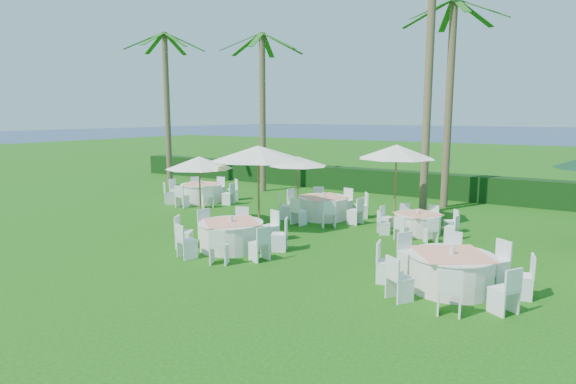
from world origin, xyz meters
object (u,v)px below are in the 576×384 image
(banquet_table_d, at_px, (202,192))
(umbrella_d, at_px, (397,152))
(banquet_table_c, at_px, (451,271))
(banquet_table_e, at_px, (323,207))
(umbrella_a, at_px, (199,163))
(banquet_table_f, at_px, (418,223))
(banquet_table_b, at_px, (231,235))
(umbrella_b, at_px, (258,153))
(umbrella_c, at_px, (298,161))

(banquet_table_d, height_order, umbrella_d, umbrella_d)
(banquet_table_c, xyz_separation_m, banquet_table_d, (-12.69, 5.45, -0.00))
(banquet_table_e, distance_m, umbrella_a, 5.12)
(banquet_table_f, bearing_deg, banquet_table_d, 176.83)
(banquet_table_b, distance_m, banquet_table_c, 6.48)
(banquet_table_c, relative_size, banquet_table_d, 1.01)
(banquet_table_d, distance_m, umbrella_b, 6.67)
(banquet_table_e, bearing_deg, umbrella_b, -109.39)
(umbrella_a, xyz_separation_m, umbrella_c, (1.48, 4.43, -0.24))
(banquet_table_b, bearing_deg, umbrella_b, 106.64)
(umbrella_d, bearing_deg, umbrella_a, -144.28)
(banquet_table_e, height_order, umbrella_c, umbrella_c)
(umbrella_b, xyz_separation_m, umbrella_d, (3.68, 3.56, -0.03))
(banquet_table_b, relative_size, banquet_table_c, 0.98)
(umbrella_b, bearing_deg, umbrella_d, 44.10)
(banquet_table_c, height_order, umbrella_c, umbrella_c)
(banquet_table_c, distance_m, umbrella_b, 7.93)
(banquet_table_b, xyz_separation_m, umbrella_d, (2.95, 6.02, 2.24))
(umbrella_c, bearing_deg, banquet_table_e, -27.42)
(banquet_table_d, height_order, umbrella_c, umbrella_c)
(umbrella_c, bearing_deg, banquet_table_c, -38.12)
(banquet_table_b, height_order, umbrella_b, umbrella_b)
(umbrella_a, bearing_deg, banquet_table_e, 48.05)
(banquet_table_f, height_order, umbrella_b, umbrella_b)
(banquet_table_b, distance_m, banquet_table_f, 6.46)
(banquet_table_e, distance_m, umbrella_d, 3.53)
(banquet_table_d, relative_size, banquet_table_f, 1.23)
(banquet_table_d, distance_m, banquet_table_e, 6.50)
(umbrella_d, bearing_deg, banquet_table_e, -166.11)
(banquet_table_f, height_order, umbrella_d, umbrella_d)
(umbrella_c, bearing_deg, banquet_table_f, -13.28)
(banquet_table_b, xyz_separation_m, banquet_table_e, (0.29, 5.36, 0.01))
(umbrella_a, bearing_deg, banquet_table_d, 132.01)
(banquet_table_d, bearing_deg, umbrella_b, -29.10)
(banquet_table_f, height_order, umbrella_c, umbrella_c)
(banquet_table_c, xyz_separation_m, banquet_table_e, (-6.19, 5.31, 0.00))
(banquet_table_c, xyz_separation_m, umbrella_d, (-3.53, 5.97, 2.23))
(banquet_table_c, height_order, umbrella_b, umbrella_b)
(banquet_table_f, distance_m, umbrella_d, 2.84)
(banquet_table_b, distance_m, banquet_table_d, 8.30)
(banquet_table_f, relative_size, umbrella_a, 1.09)
(umbrella_d, bearing_deg, banquet_table_c, -59.37)
(banquet_table_b, relative_size, banquet_table_e, 0.96)
(umbrella_a, distance_m, umbrella_b, 2.29)
(umbrella_a, bearing_deg, banquet_table_f, 23.77)
(banquet_table_c, height_order, banquet_table_d, banquet_table_c)
(umbrella_c, height_order, umbrella_d, umbrella_d)
(banquet_table_e, xyz_separation_m, umbrella_d, (2.66, 0.66, 2.23))
(banquet_table_e, bearing_deg, banquet_table_f, -6.36)
(banquet_table_b, xyz_separation_m, umbrella_c, (-1.42, 6.25, 1.64))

